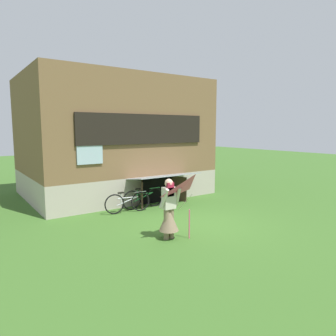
{
  "coord_description": "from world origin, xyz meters",
  "views": [
    {
      "loc": [
        -5.96,
        -7.06,
        2.89
      ],
      "look_at": [
        -0.35,
        0.96,
        1.65
      ],
      "focal_mm": 32.99,
      "sensor_mm": 36.0,
      "label": 1
    }
  ],
  "objects_px": {
    "person": "(169,214)",
    "bicycle_green": "(143,198)",
    "bicycle_silver": "(128,202)",
    "kite": "(196,191)"
  },
  "relations": [
    {
      "from": "person",
      "to": "bicycle_green",
      "type": "height_order",
      "value": "person"
    },
    {
      "from": "person",
      "to": "bicycle_green",
      "type": "relative_size",
      "value": 0.96
    },
    {
      "from": "kite",
      "to": "bicycle_green",
      "type": "relative_size",
      "value": 0.98
    },
    {
      "from": "person",
      "to": "kite",
      "type": "distance_m",
      "value": 0.96
    },
    {
      "from": "bicycle_silver",
      "to": "kite",
      "type": "bearing_deg",
      "value": -79.19
    },
    {
      "from": "kite",
      "to": "person",
      "type": "bearing_deg",
      "value": 129.04
    },
    {
      "from": "bicycle_green",
      "to": "person",
      "type": "bearing_deg",
      "value": -107.12
    },
    {
      "from": "person",
      "to": "bicycle_silver",
      "type": "relative_size",
      "value": 0.99
    },
    {
      "from": "kite",
      "to": "bicycle_green",
      "type": "xyz_separation_m",
      "value": [
        0.62,
        3.68,
        -0.95
      ]
    },
    {
      "from": "person",
      "to": "bicycle_silver",
      "type": "bearing_deg",
      "value": 101.29
    }
  ]
}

